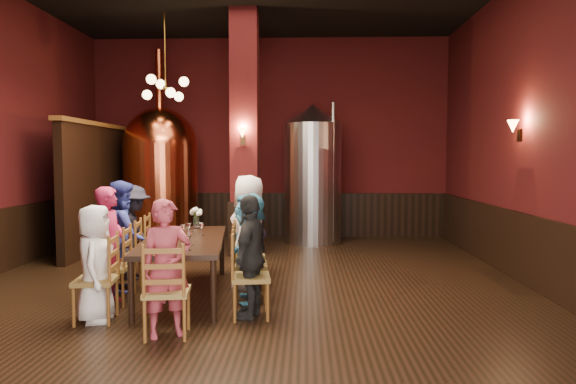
{
  "coord_description": "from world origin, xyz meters",
  "views": [
    {
      "loc": [
        0.82,
        -6.71,
        1.79
      ],
      "look_at": [
        0.59,
        0.2,
        1.34
      ],
      "focal_mm": 32.0,
      "sensor_mm": 36.0,
      "label": 1
    }
  ],
  "objects_px": {
    "dining_table": "(184,243)",
    "copper_kettle": "(161,174)",
    "steel_vessel": "(313,174)",
    "person_0": "(95,263)",
    "person_2": "(123,236)",
    "rose_vase": "(196,215)",
    "person_1": "(111,246)"
  },
  "relations": [
    {
      "from": "dining_table",
      "to": "copper_kettle",
      "type": "xyz_separation_m",
      "value": [
        -1.44,
        4.03,
        0.78
      ]
    },
    {
      "from": "steel_vessel",
      "to": "person_0",
      "type": "bearing_deg",
      "value": -114.51
    },
    {
      "from": "person_0",
      "to": "copper_kettle",
      "type": "xyz_separation_m",
      "value": [
        -0.72,
        5.12,
        0.82
      ]
    },
    {
      "from": "person_2",
      "to": "dining_table",
      "type": "bearing_deg",
      "value": -127.1
    },
    {
      "from": "dining_table",
      "to": "rose_vase",
      "type": "xyz_separation_m",
      "value": [
        -0.04,
        0.93,
        0.27
      ]
    },
    {
      "from": "copper_kettle",
      "to": "steel_vessel",
      "type": "relative_size",
      "value": 1.38
    },
    {
      "from": "person_0",
      "to": "rose_vase",
      "type": "bearing_deg",
      "value": -30.86
    },
    {
      "from": "dining_table",
      "to": "person_0",
      "type": "distance_m",
      "value": 1.31
    },
    {
      "from": "person_0",
      "to": "person_2",
      "type": "xyz_separation_m",
      "value": [
        -0.16,
        1.32,
        0.1
      ]
    },
    {
      "from": "person_1",
      "to": "copper_kettle",
      "type": "distance_m",
      "value": 4.56
    },
    {
      "from": "person_1",
      "to": "steel_vessel",
      "type": "relative_size",
      "value": 0.5
    },
    {
      "from": "person_1",
      "to": "steel_vessel",
      "type": "distance_m",
      "value": 5.4
    },
    {
      "from": "rose_vase",
      "to": "copper_kettle",
      "type": "bearing_deg",
      "value": 114.34
    },
    {
      "from": "person_2",
      "to": "person_1",
      "type": "bearing_deg",
      "value": 164.11
    },
    {
      "from": "dining_table",
      "to": "person_2",
      "type": "xyz_separation_m",
      "value": [
        -0.88,
        0.22,
        0.06
      ]
    },
    {
      "from": "copper_kettle",
      "to": "rose_vase",
      "type": "distance_m",
      "value": 3.44
    },
    {
      "from": "person_0",
      "to": "steel_vessel",
      "type": "xyz_separation_m",
      "value": [
        2.45,
        5.38,
        0.82
      ]
    },
    {
      "from": "person_2",
      "to": "steel_vessel",
      "type": "distance_m",
      "value": 4.88
    },
    {
      "from": "person_1",
      "to": "steel_vessel",
      "type": "bearing_deg",
      "value": -30.93
    },
    {
      "from": "person_0",
      "to": "rose_vase",
      "type": "distance_m",
      "value": 2.16
    },
    {
      "from": "dining_table",
      "to": "person_2",
      "type": "height_order",
      "value": "person_2"
    },
    {
      "from": "steel_vessel",
      "to": "rose_vase",
      "type": "bearing_deg",
      "value": -117.8
    },
    {
      "from": "person_2",
      "to": "rose_vase",
      "type": "distance_m",
      "value": 1.12
    },
    {
      "from": "dining_table",
      "to": "copper_kettle",
      "type": "distance_m",
      "value": 4.34
    },
    {
      "from": "dining_table",
      "to": "person_0",
      "type": "bearing_deg",
      "value": -130.36
    },
    {
      "from": "person_0",
      "to": "rose_vase",
      "type": "relative_size",
      "value": 3.99
    },
    {
      "from": "rose_vase",
      "to": "steel_vessel",
      "type": "bearing_deg",
      "value": 62.2
    },
    {
      "from": "dining_table",
      "to": "person_0",
      "type": "xyz_separation_m",
      "value": [
        -0.72,
        -1.1,
        -0.05
      ]
    },
    {
      "from": "person_2",
      "to": "steel_vessel",
      "type": "height_order",
      "value": "steel_vessel"
    },
    {
      "from": "dining_table",
      "to": "steel_vessel",
      "type": "xyz_separation_m",
      "value": [
        1.73,
        4.28,
        0.77
      ]
    },
    {
      "from": "person_2",
      "to": "rose_vase",
      "type": "xyz_separation_m",
      "value": [
        0.85,
        0.7,
        0.21
      ]
    },
    {
      "from": "copper_kettle",
      "to": "steel_vessel",
      "type": "height_order",
      "value": "copper_kettle"
    }
  ]
}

